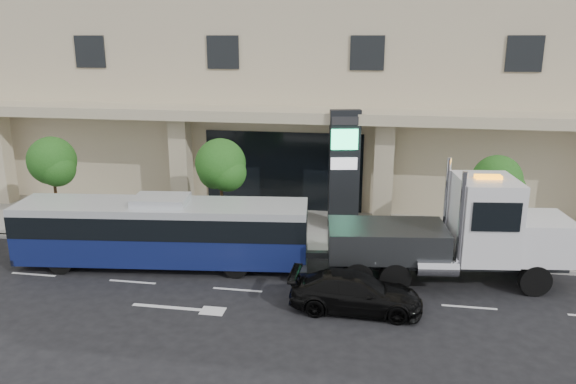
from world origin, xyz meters
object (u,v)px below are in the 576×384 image
Objects in this scene: city_bus at (163,231)px; black_sedan at (356,292)px; signage_pylon at (344,169)px; tow_truck at (458,235)px.

city_bus is 2.62× the size of black_sedan.
city_bus is at bearing -152.84° from signage_pylon.
tow_truck reaches higher than black_sedan.
black_sedan is at bearing -24.54° from city_bus.
tow_truck is (11.15, 0.41, 0.38)m from city_bus.
tow_truck is at bearing -59.15° from signage_pylon.
tow_truck is 2.25× the size of black_sedan.
signage_pylon is at bearing 8.11° from black_sedan.
black_sedan is 0.80× the size of signage_pylon.
black_sedan is at bearing -94.36° from signage_pylon.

